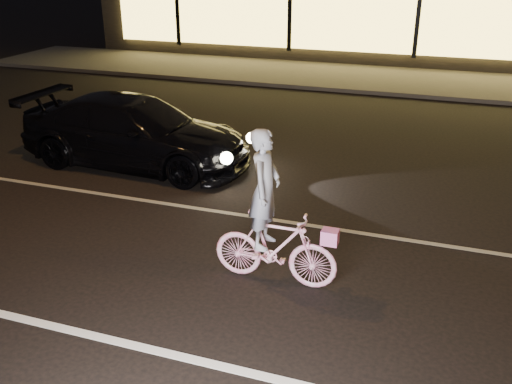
% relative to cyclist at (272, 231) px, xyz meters
% --- Properties ---
extents(ground, '(90.00, 90.00, 0.00)m').
position_rel_cyclist_xyz_m(ground, '(0.55, -0.28, -0.73)').
color(ground, black).
rests_on(ground, ground).
extents(lane_stripe_near, '(60.00, 0.12, 0.01)m').
position_rel_cyclist_xyz_m(lane_stripe_near, '(0.55, -1.78, -0.73)').
color(lane_stripe_near, silver).
rests_on(lane_stripe_near, ground).
extents(lane_stripe_far, '(60.00, 0.10, 0.01)m').
position_rel_cyclist_xyz_m(lane_stripe_far, '(0.55, 1.72, -0.73)').
color(lane_stripe_far, gray).
rests_on(lane_stripe_far, ground).
extents(sidewalk, '(30.00, 4.00, 0.12)m').
position_rel_cyclist_xyz_m(sidewalk, '(0.55, 12.72, -0.67)').
color(sidewalk, '#383533').
rests_on(sidewalk, ground).
extents(cyclist, '(1.64, 0.56, 2.06)m').
position_rel_cyclist_xyz_m(cyclist, '(0.00, 0.00, 0.00)').
color(cyclist, '#EC4288').
rests_on(cyclist, ground).
extents(sedan, '(4.72, 2.04, 1.35)m').
position_rel_cyclist_xyz_m(sedan, '(-3.88, 3.29, -0.06)').
color(sedan, black).
rests_on(sedan, ground).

